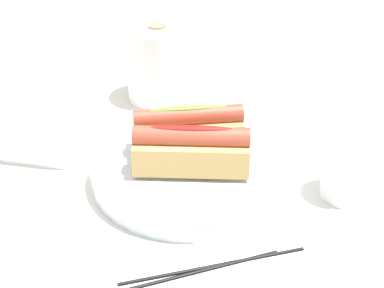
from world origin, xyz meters
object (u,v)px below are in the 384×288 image
at_px(napkin_box, 37,114).
at_px(chopstick_far, 191,273).
at_px(chopstick_near, 217,265).
at_px(serving_bowl, 192,167).
at_px(hotdog_back, 191,129).
at_px(hotdog_front, 194,150).
at_px(paper_towel_roll, 160,63).
at_px(water_glass, 351,169).

xyz_separation_m(napkin_box, chopstick_far, (0.21, -0.25, -0.07)).
distance_m(napkin_box, chopstick_near, 0.34).
relative_size(serving_bowl, chopstick_near, 1.25).
xyz_separation_m(hotdog_back, napkin_box, (-0.21, 0.03, 0.01)).
relative_size(serving_bowl, hotdog_front, 1.78).
relative_size(hotdog_front, chopstick_far, 0.70).
height_order(napkin_box, chopstick_far, napkin_box).
relative_size(paper_towel_roll, napkin_box, 0.89).
xyz_separation_m(serving_bowl, paper_towel_roll, (-0.04, 0.26, 0.05)).
bearing_deg(paper_towel_roll, hotdog_front, -81.24).
height_order(serving_bowl, hotdog_front, hotdog_front).
bearing_deg(serving_bowl, chopstick_far, -93.08).
bearing_deg(hotdog_back, water_glass, -19.54).
bearing_deg(hotdog_front, napkin_box, 157.45).
bearing_deg(napkin_box, serving_bowl, -2.20).
distance_m(serving_bowl, paper_towel_roll, 0.26).
distance_m(serving_bowl, water_glass, 0.21).
bearing_deg(hotdog_back, chopstick_far, -92.48).
distance_m(hotdog_front, water_glass, 0.21).
bearing_deg(water_glass, chopstick_far, -146.93).
xyz_separation_m(water_glass, napkin_box, (-0.42, 0.11, 0.03)).
distance_m(hotdog_front, paper_towel_roll, 0.29).
distance_m(chopstick_near, chopstick_far, 0.03).
distance_m(hotdog_front, napkin_box, 0.23).
relative_size(hotdog_back, paper_towel_roll, 1.15).
relative_size(water_glass, chopstick_near, 0.41).
height_order(hotdog_front, chopstick_near, hotdog_front).
distance_m(serving_bowl, chopstick_far, 0.19).
height_order(hotdog_front, chopstick_far, hotdog_front).
height_order(hotdog_back, napkin_box, napkin_box).
bearing_deg(water_glass, chopstick_near, -145.33).
distance_m(water_glass, paper_towel_roll, 0.39).
bearing_deg(hotdog_front, serving_bowl, 91.59).
bearing_deg(water_glass, napkin_box, 165.61).
distance_m(paper_towel_roll, napkin_box, 0.26).
bearing_deg(hotdog_front, chopstick_far, -93.88).
distance_m(hotdog_front, hotdog_back, 0.06).
bearing_deg(chopstick_far, water_glass, 16.18).
relative_size(hotdog_back, chopstick_far, 0.70).
xyz_separation_m(serving_bowl, chopstick_far, (-0.01, -0.19, -0.02)).
relative_size(serving_bowl, water_glass, 3.04).
bearing_deg(chopstick_near, water_glass, 22.02).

